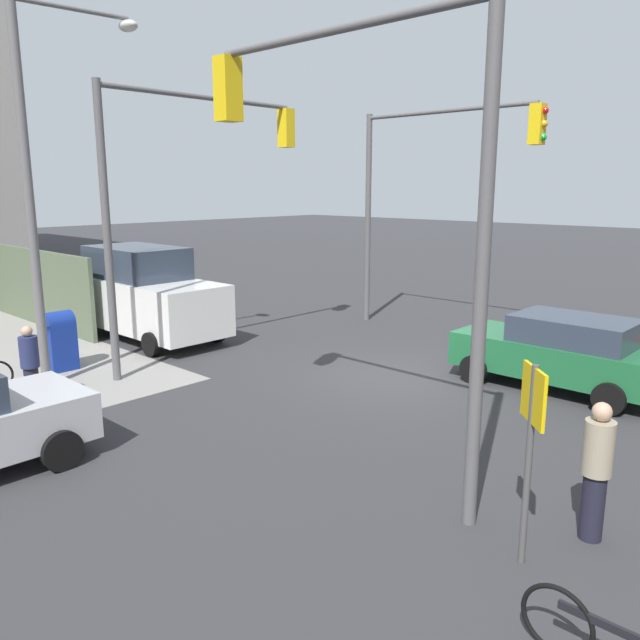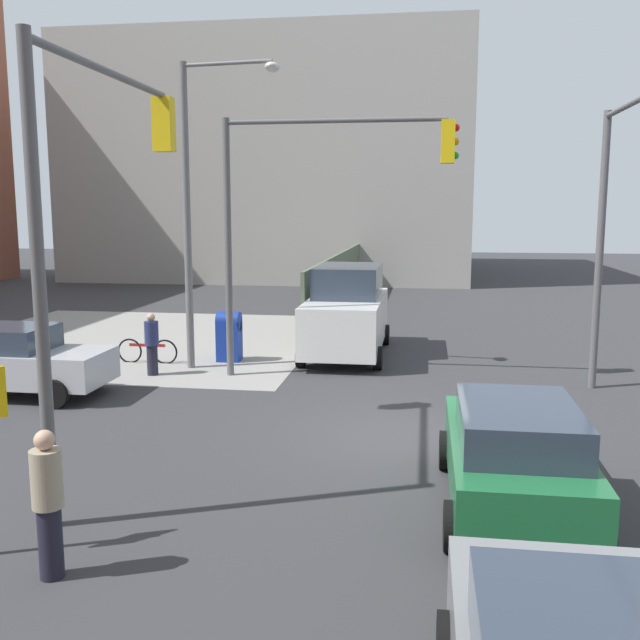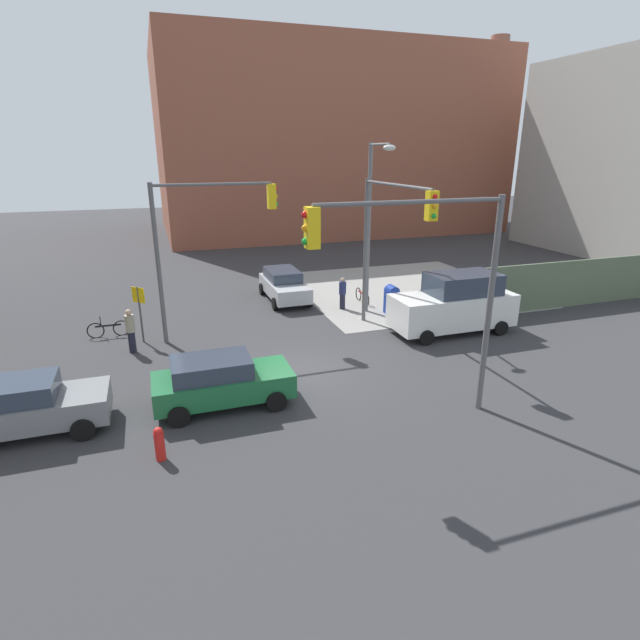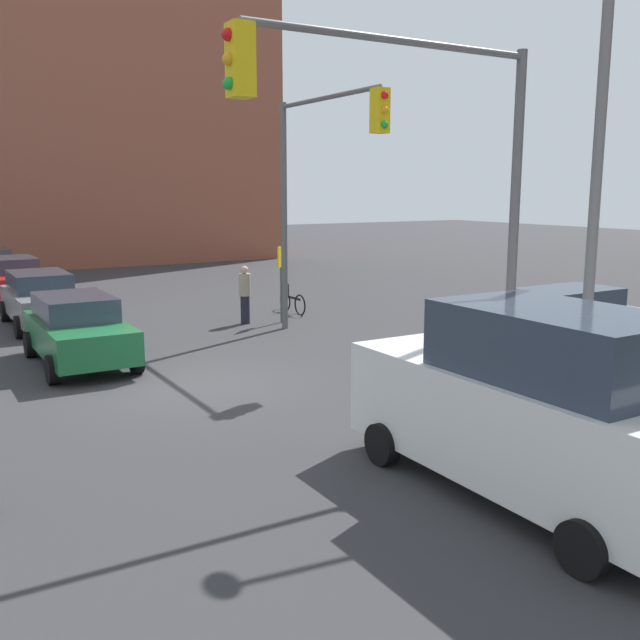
{
  "view_description": "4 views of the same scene",
  "coord_description": "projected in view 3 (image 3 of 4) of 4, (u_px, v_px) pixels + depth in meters",
  "views": [
    {
      "loc": [
        -8.16,
        11.25,
        4.31
      ],
      "look_at": [
        1.11,
        1.37,
        1.4
      ],
      "focal_mm": 35.0,
      "sensor_mm": 36.0,
      "label": 1
    },
    {
      "loc": [
        -13.05,
        -0.44,
        4.27
      ],
      "look_at": [
        1.45,
        1.7,
        1.99
      ],
      "focal_mm": 40.0,
      "sensor_mm": 36.0,
      "label": 2
    },
    {
      "loc": [
        -4.66,
        -16.08,
        7.61
      ],
      "look_at": [
        0.91,
        0.33,
        1.74
      ],
      "focal_mm": 28.0,
      "sensor_mm": 36.0,
      "label": 3
    },
    {
      "loc": [
        13.97,
        -5.25,
        4.09
      ],
      "look_at": [
        1.64,
        2.07,
        1.45
      ],
      "focal_mm": 40.0,
      "sensor_mm": 36.0,
      "label": 4
    }
  ],
  "objects": [
    {
      "name": "street_lamp_corner",
      "position": [
        371.0,
        217.0,
        23.21
      ],
      "size": [
        0.63,
        2.67,
        8.0
      ],
      "color": "slate",
      "rests_on": "ground"
    },
    {
      "name": "pedestrian_crossing",
      "position": [
        131.0,
        330.0,
        19.62
      ],
      "size": [
        0.36,
        0.36,
        1.79
      ],
      "rotation": [
        0.0,
        0.0,
        2.17
      ],
      "color": "#9E937A",
      "rests_on": "ground"
    },
    {
      "name": "construction_fence",
      "position": [
        602.0,
        281.0,
        26.07
      ],
      "size": [
        18.92,
        0.12,
        2.4
      ],
      "primitive_type": "cube",
      "color": "#56664C",
      "rests_on": "ground"
    },
    {
      "name": "building_warehouse_north",
      "position": [
        325.0,
        143.0,
        49.99
      ],
      "size": [
        32.0,
        18.0,
        16.75
      ],
      "color": "#93513D",
      "rests_on": "ground"
    },
    {
      "name": "traffic_signal_se_corner",
      "position": [
        426.0,
        267.0,
        13.44
      ],
      "size": [
        5.79,
        0.36,
        6.5
      ],
      "color": "#59595B",
      "rests_on": "ground"
    },
    {
      "name": "bicycle_at_crosswalk",
      "position": [
        109.0,
        329.0,
        21.48
      ],
      "size": [
        1.75,
        0.05,
        0.97
      ],
      "color": "black",
      "rests_on": "ground"
    },
    {
      "name": "ground_plane",
      "position": [
        299.0,
        370.0,
        18.28
      ],
      "size": [
        120.0,
        120.0,
        0.0
      ],
      "primitive_type": "plane",
      "color": "#333335"
    },
    {
      "name": "smokestack",
      "position": [
        490.0,
        136.0,
        51.23
      ],
      "size": [
        1.8,
        1.8,
        18.27
      ],
      "primitive_type": "cylinder",
      "color": "brown",
      "rests_on": "ground"
    },
    {
      "name": "traffic_signal_ne_corner",
      "position": [
        388.0,
        228.0,
        20.21
      ],
      "size": [
        0.36,
        5.78,
        6.5
      ],
      "color": "#59595B",
      "rests_on": "ground"
    },
    {
      "name": "van_white_delivery",
      "position": [
        455.0,
        304.0,
        21.8
      ],
      "size": [
        5.4,
        2.32,
        2.62
      ],
      "color": "white",
      "rests_on": "ground"
    },
    {
      "name": "coupe_gray",
      "position": [
        21.0,
        407.0,
        13.93
      ],
      "size": [
        4.4,
        2.02,
        1.62
      ],
      "color": "slate",
      "rests_on": "ground"
    },
    {
      "name": "pedestrian_waiting",
      "position": [
        343.0,
        293.0,
        25.11
      ],
      "size": [
        0.36,
        0.36,
        1.63
      ],
      "rotation": [
        0.0,
        0.0,
        1.64
      ],
      "color": "navy",
      "rests_on": "ground"
    },
    {
      "name": "fire_hydrant",
      "position": [
        159.0,
        443.0,
        12.83
      ],
      "size": [
        0.26,
        0.26,
        0.94
      ],
      "color": "red",
      "rests_on": "ground"
    },
    {
      "name": "mailbox_blue",
      "position": [
        392.0,
        299.0,
        24.4
      ],
      "size": [
        0.56,
        0.64,
        1.43
      ],
      "color": "navy",
      "rests_on": "ground"
    },
    {
      "name": "warning_sign_two_way",
      "position": [
        139.0,
        305.0,
        20.47
      ],
      "size": [
        0.48,
        0.48,
        2.4
      ],
      "color": "#4C4C4C",
      "rests_on": "ground"
    },
    {
      "name": "coupe_green",
      "position": [
        221.0,
        381.0,
        15.5
      ],
      "size": [
        4.26,
        2.02,
        1.62
      ],
      "color": "#1E6638",
      "rests_on": "ground"
    },
    {
      "name": "traffic_signal_nw_corner",
      "position": [
        205.0,
        230.0,
        20.05
      ],
      "size": [
        5.08,
        0.36,
        6.5
      ],
      "color": "#59595B",
      "rests_on": "ground"
    },
    {
      "name": "sidewalk_corner",
      "position": [
        403.0,
        289.0,
        29.09
      ],
      "size": [
        12.0,
        12.0,
        0.01
      ],
      "primitive_type": "cube",
      "color": "gray",
      "rests_on": "ground"
    },
    {
      "name": "bicycle_leaning_on_fence",
      "position": [
        362.0,
        296.0,
        26.33
      ],
      "size": [
        0.05,
        1.75,
        0.97
      ],
      "color": "black",
      "rests_on": "ground"
    },
    {
      "name": "hatchback_silver",
      "position": [
        284.0,
        285.0,
        26.66
      ],
      "size": [
        2.02,
        4.46,
        1.62
      ],
      "color": "#B7BABF",
      "rests_on": "ground"
    }
  ]
}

